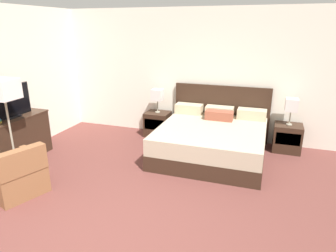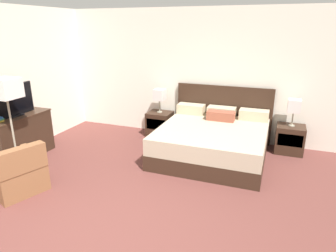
# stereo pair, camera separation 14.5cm
# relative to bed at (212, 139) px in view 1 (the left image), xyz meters

# --- Properties ---
(ground_plane) EXTENTS (11.45, 11.45, 0.00)m
(ground_plane) POSITION_rel_bed_xyz_m (-0.63, -2.83, -0.32)
(ground_plane) COLOR brown
(wall_back) EXTENTS (7.12, 0.06, 2.74)m
(wall_back) POSITION_rel_bed_xyz_m (-0.63, 1.01, 1.05)
(wall_back) COLOR silver
(wall_back) RESTS_ON ground
(wall_left) EXTENTS (0.06, 5.62, 2.74)m
(wall_left) POSITION_rel_bed_xyz_m (-3.62, -1.23, 1.05)
(wall_left) COLOR silver
(wall_left) RESTS_ON ground
(bed) EXTENTS (2.00, 2.01, 1.18)m
(bed) POSITION_rel_bed_xyz_m (0.00, 0.00, 0.00)
(bed) COLOR #332116
(bed) RESTS_ON ground
(nightstand_left) EXTENTS (0.52, 0.46, 0.54)m
(nightstand_left) POSITION_rel_bed_xyz_m (-1.36, 0.69, -0.05)
(nightstand_left) COLOR #332116
(nightstand_left) RESTS_ON ground
(nightstand_right) EXTENTS (0.52, 0.46, 0.54)m
(nightstand_right) POSITION_rel_bed_xyz_m (1.36, 0.69, -0.05)
(nightstand_right) COLOR #332116
(nightstand_right) RESTS_ON ground
(table_lamp_left) EXTENTS (0.23, 0.23, 0.52)m
(table_lamp_left) POSITION_rel_bed_xyz_m (-1.36, 0.69, 0.61)
(table_lamp_left) COLOR gray
(table_lamp_left) RESTS_ON nightstand_left
(table_lamp_right) EXTENTS (0.23, 0.23, 0.52)m
(table_lamp_right) POSITION_rel_bed_xyz_m (1.36, 0.69, 0.61)
(table_lamp_right) COLOR gray
(table_lamp_right) RESTS_ON nightstand_right
(dresser) EXTENTS (0.49, 1.22, 0.82)m
(dresser) POSITION_rel_bed_xyz_m (-3.32, -1.35, 0.10)
(dresser) COLOR #332116
(dresser) RESTS_ON ground
(tv) EXTENTS (0.18, 0.87, 0.57)m
(tv) POSITION_rel_bed_xyz_m (-3.32, -1.38, 0.78)
(tv) COLOR black
(tv) RESTS_ON dresser
(armchair_by_window) EXTENTS (0.88, 0.87, 0.76)m
(armchair_by_window) POSITION_rel_bed_xyz_m (-2.41, -2.31, -0.04)
(armchair_by_window) COLOR brown
(armchair_by_window) RESTS_ON ground
(floor_lamp) EXTENTS (0.38, 0.38, 1.59)m
(floor_lamp) POSITION_rel_bed_xyz_m (-2.94, -1.81, 1.04)
(floor_lamp) COLOR gray
(floor_lamp) RESTS_ON ground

